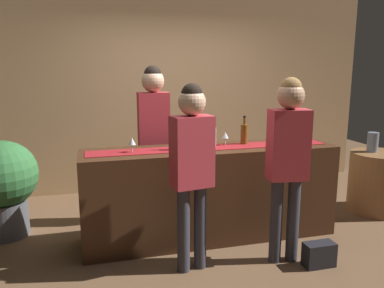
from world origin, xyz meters
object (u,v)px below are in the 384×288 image
Objects in this scene: customer_browsing at (192,159)px; handbag at (319,255)px; wine_bottle_clear at (212,137)px; customer_sipping at (288,151)px; wine_glass_near_customer at (132,142)px; potted_plant_tall at (4,182)px; round_side_table at (378,182)px; wine_glass_mid_counter at (225,136)px; bartender at (154,126)px; vase_on_side_table at (373,142)px; wine_bottle_green at (184,139)px; wine_bottle_amber at (244,134)px.

customer_browsing reaches higher than handbag.
wine_bottle_clear is at bearing 130.53° from handbag.
wine_glass_near_customer is at bearing 160.85° from customer_sipping.
handbag is at bearing -26.07° from customer_sipping.
wine_glass_near_customer reaches higher than potted_plant_tall.
round_side_table is at bearing 6.93° from customer_browsing.
wine_glass_mid_counter is at bearing 121.93° from handbag.
bartender reaches higher than potted_plant_tall.
wine_bottle_clear is 2.10× the size of wine_glass_near_customer.
vase_on_side_table is (2.64, -0.33, -0.25)m from bartender.
wine_bottle_clear is 2.31m from round_side_table.
bartender reaches higher than round_side_table.
bartender is at bearing 106.95° from wine_bottle_green.
wine_glass_near_customer is at bearing -174.62° from wine_glass_mid_counter.
potted_plant_tall is at bearing 164.81° from wine_bottle_clear.
wine_bottle_green is 1.00× the size of wine_bottle_clear.
wine_glass_near_customer is at bearing 177.41° from wine_bottle_green.
customer_sipping is (1.28, -0.65, -0.03)m from wine_glass_near_customer.
customer_browsing reaches higher than wine_glass_near_customer.
customer_sipping is (0.79, -0.63, -0.04)m from wine_bottle_green.
bartender is 1.09× the size of customer_browsing.
wine_bottle_amber is 0.30× the size of potted_plant_tall.
wine_glass_mid_counter reaches higher than round_side_table.
wine_glass_near_customer reaches higher than round_side_table.
customer_browsing is at bearing -161.45° from vase_on_side_table.
customer_browsing is (-0.38, -0.61, -0.07)m from wine_bottle_clear.
wine_bottle_amber reaches higher than wine_glass_near_customer.
potted_plant_tall is (-1.70, 1.17, -0.41)m from customer_browsing.
wine_bottle_green is 0.50m from wine_glass_near_customer.
bartender is at bearing 142.50° from wine_glass_mid_counter.
wine_glass_near_customer is 3.09m from round_side_table.
wine_bottle_green is at bearing -19.23° from potted_plant_tall.
customer_sipping is 0.85m from customer_browsing.
bartender is 2.67m from vase_on_side_table.
wine_glass_mid_counter is 2.35m from potted_plant_tall.
vase_on_side_table is at bearing 5.16° from wine_glass_near_customer.
customer_browsing is 1.45m from handbag.
wine_bottle_amber is 1.01m from bartender.
wine_bottle_clear is at bearing -158.78° from wine_glass_mid_counter.
wine_glass_near_customer is 0.09× the size of customer_sipping.
wine_glass_near_customer is 2.97m from vase_on_side_table.
wine_bottle_green and wine_bottle_clear have the same top height.
wine_bottle_clear is 0.81m from wine_glass_near_customer.
handbag is at bearing -58.07° from wine_glass_mid_counter.
wine_bottle_amber is 0.38m from wine_bottle_clear.
wine_bottle_clear is 0.17m from wine_glass_mid_counter.
wine_bottle_green is 0.32m from wine_bottle_clear.
customer_browsing is 1.59× the size of potted_plant_tall.
vase_on_side_table is at bearing 5.24° from wine_bottle_amber.
round_side_table is at bearing -52.27° from vase_on_side_table.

